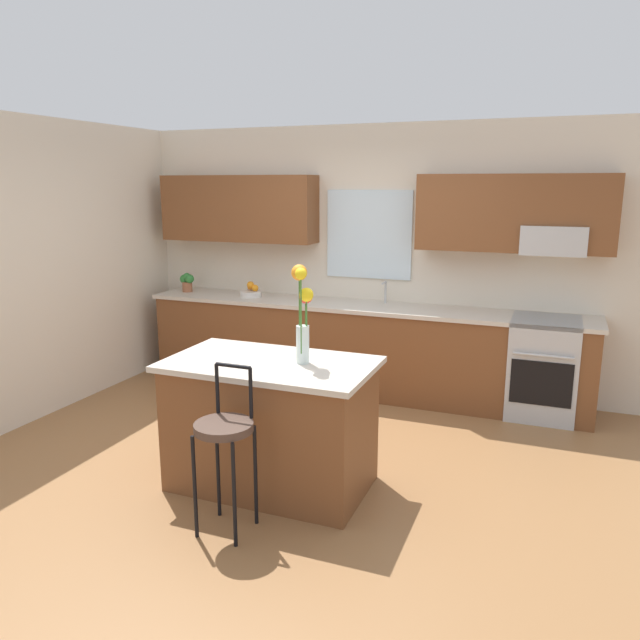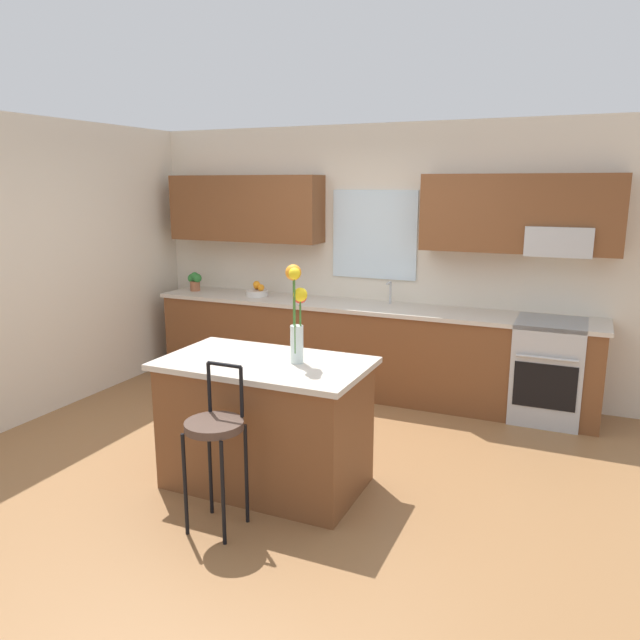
% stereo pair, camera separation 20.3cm
% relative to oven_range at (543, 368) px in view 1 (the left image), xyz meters
% --- Properties ---
extents(ground_plane, '(14.00, 14.00, 0.00)m').
position_rel_oven_range_xyz_m(ground_plane, '(-1.78, -1.68, -0.46)').
color(ground_plane, olive).
extents(wall_left, '(0.12, 4.60, 2.70)m').
position_rel_oven_range_xyz_m(wall_left, '(-4.34, -1.38, 0.89)').
color(wall_left, beige).
rests_on(wall_left, ground).
extents(back_wall_assembly, '(5.60, 0.50, 2.70)m').
position_rel_oven_range_xyz_m(back_wall_assembly, '(-1.75, 0.31, 1.05)').
color(back_wall_assembly, beige).
rests_on(back_wall_assembly, ground).
extents(counter_run, '(4.56, 0.64, 0.92)m').
position_rel_oven_range_xyz_m(counter_run, '(-1.78, 0.02, 0.01)').
color(counter_run, brown).
rests_on(counter_run, ground).
extents(sink_faucet, '(0.02, 0.13, 0.23)m').
position_rel_oven_range_xyz_m(sink_faucet, '(-1.56, 0.17, 0.60)').
color(sink_faucet, '#B7BABC').
rests_on(sink_faucet, counter_run).
extents(oven_range, '(0.60, 0.64, 0.92)m').
position_rel_oven_range_xyz_m(oven_range, '(0.00, 0.00, 0.00)').
color(oven_range, '#B7BABC').
rests_on(oven_range, ground).
extents(kitchen_island, '(1.43, 0.84, 0.92)m').
position_rel_oven_range_xyz_m(kitchen_island, '(-1.73, -2.13, 0.00)').
color(kitchen_island, brown).
rests_on(kitchen_island, ground).
extents(bar_stool_near, '(0.36, 0.36, 1.04)m').
position_rel_oven_range_xyz_m(bar_stool_near, '(-1.73, -2.76, 0.18)').
color(bar_stool_near, black).
rests_on(bar_stool_near, ground).
extents(flower_vase, '(0.15, 0.16, 0.67)m').
position_rel_oven_range_xyz_m(flower_vase, '(-1.51, -2.08, 0.84)').
color(flower_vase, silver).
rests_on(flower_vase, kitchen_island).
extents(fruit_bowl_oranges, '(0.24, 0.24, 0.16)m').
position_rel_oven_range_xyz_m(fruit_bowl_oranges, '(-3.02, 0.03, 0.51)').
color(fruit_bowl_oranges, silver).
rests_on(fruit_bowl_oranges, counter_run).
extents(potted_plant_small, '(0.18, 0.12, 0.21)m').
position_rel_oven_range_xyz_m(potted_plant_small, '(-3.82, 0.02, 0.58)').
color(potted_plant_small, '#9E5B3D').
rests_on(potted_plant_small, counter_run).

